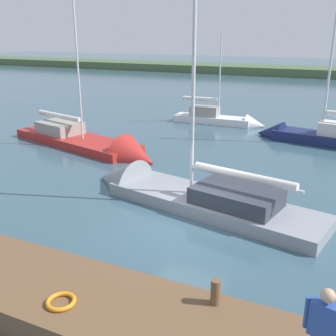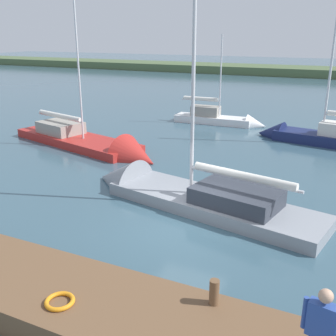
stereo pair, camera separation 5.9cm
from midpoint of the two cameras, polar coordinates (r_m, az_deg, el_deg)
ground_plane at (r=13.82m, az=2.60°, el=-8.23°), size 200.00×200.00×0.00m
far_shoreline at (r=65.87m, az=21.45°, el=11.94°), size 180.00×8.00×2.40m
dock_pier at (r=9.77m, az=-9.91°, el=-18.99°), size 24.65×2.57×0.64m
mooring_post_near at (r=9.14m, az=6.73°, el=-16.99°), size 0.22×0.22×0.58m
life_ring_buoy at (r=9.52m, az=-14.85°, el=-17.72°), size 0.66×0.66×0.10m
sailboat_outer_mooring at (r=29.26m, az=7.74°, el=6.62°), size 6.57×1.67×6.73m
sailboat_far_right at (r=15.82m, az=1.35°, el=-3.87°), size 10.12×4.16×9.83m
sailboat_near_dock at (r=25.49m, az=20.09°, el=4.01°), size 7.78×2.95×9.65m
sailboat_inner_slip at (r=22.99m, az=-10.15°, el=2.98°), size 10.65×4.91×11.47m
person_on_dock at (r=7.51m, az=21.03°, el=-20.33°), size 0.65×0.30×1.76m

